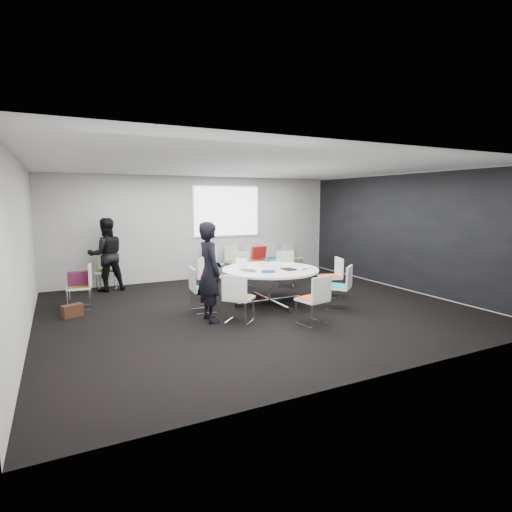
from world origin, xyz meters
name	(u,v)px	position (x,y,z in m)	size (l,w,h in m)	color
room_shell	(260,239)	(0.09, 0.00, 1.40)	(8.08, 7.08, 2.88)	black
conference_table	(270,279)	(0.47, 0.27, 0.52)	(2.03, 2.03, 0.73)	silver
projection_screen	(227,211)	(0.80, 3.46, 1.85)	(1.90, 0.03, 1.35)	white
chair_ring_a	(330,284)	(1.94, 0.14, 0.28)	(0.56, 0.57, 0.88)	silver
chair_ring_b	(285,276)	(1.57, 1.51, 0.28)	(0.61, 0.61, 0.88)	silver
chair_ring_c	(244,277)	(0.58, 1.86, 0.28)	(0.47, 0.46, 0.88)	silver
chair_ring_d	(210,285)	(-0.49, 1.32, 0.28)	(0.64, 0.64, 0.88)	silver
chair_ring_e	(203,298)	(-1.04, 0.24, 0.28)	(0.48, 0.49, 0.88)	silver
chair_ring_f	(239,307)	(-0.70, -0.72, 0.28)	(0.64, 0.64, 0.88)	silver
chair_ring_g	(313,309)	(0.42, -1.39, 0.28)	(0.54, 0.53, 0.88)	silver
chair_ring_h	(339,295)	(1.47, -0.78, 0.28)	(0.64, 0.64, 0.88)	silver
chair_back_a	(213,269)	(0.25, 3.17, 0.28)	(0.51, 0.50, 0.88)	silver
chair_back_b	(235,268)	(0.92, 3.17, 0.28)	(0.54, 0.53, 0.88)	silver
chair_back_c	(255,266)	(1.54, 3.16, 0.28)	(0.59, 0.59, 0.88)	silver
chair_back_d	(274,265)	(2.17, 3.16, 0.28)	(0.57, 0.56, 0.88)	silver
chair_back_e	(292,263)	(2.79, 3.17, 0.28)	(0.53, 0.52, 0.88)	silver
chair_spare_left	(81,295)	(-3.16, 1.53, 0.28)	(0.50, 0.51, 0.88)	silver
chair_person_back	(107,278)	(-2.49, 3.17, 0.28)	(0.56, 0.56, 0.88)	silver
person_main	(210,272)	(-1.11, -0.39, 0.89)	(0.65, 0.43, 1.79)	black
person_back	(106,255)	(-2.49, 3.00, 0.87)	(0.85, 0.66, 1.75)	black
laptop	(250,270)	(0.00, 0.26, 0.74)	(0.36, 0.23, 0.03)	#333338
laptop_lid	(242,264)	(-0.14, 0.39, 0.86)	(0.30, 0.02, 0.22)	silver
notebook_black	(289,269)	(0.76, 0.00, 0.74)	(0.22, 0.30, 0.02)	black
tablet_folio	(268,271)	(0.25, -0.05, 0.74)	(0.26, 0.20, 0.03)	navy
papers_right	(288,264)	(1.10, 0.61, 0.73)	(0.30, 0.21, 0.00)	white
papers_front	(302,267)	(1.20, 0.16, 0.73)	(0.30, 0.21, 0.00)	silver
cup	(263,264)	(0.50, 0.68, 0.78)	(0.08, 0.08, 0.09)	white
phone	(305,269)	(1.09, -0.11, 0.73)	(0.14, 0.07, 0.01)	black
maroon_bag	(79,278)	(-3.18, 1.53, 0.62)	(0.40, 0.14, 0.28)	#531632
brown_bag	(72,311)	(-3.34, 0.96, 0.12)	(0.36, 0.16, 0.24)	#3F2114
red_jacket	(259,252)	(1.55, 2.94, 0.70)	(0.44, 0.10, 0.35)	#B01815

